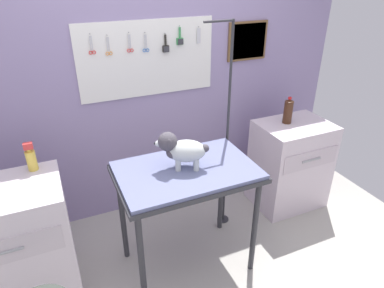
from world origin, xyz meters
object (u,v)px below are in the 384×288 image
at_px(counter_left, 12,246).
at_px(grooming_table, 187,179).
at_px(dog, 181,149).
at_px(cabinet_right, 290,164).
at_px(grooming_arm, 226,140).
at_px(soda_bottle, 288,111).

bearing_deg(counter_left, grooming_table, -9.93).
height_order(grooming_table, dog, dog).
relative_size(grooming_table, cabinet_right, 1.15).
distance_m(grooming_arm, dog, 0.66).
bearing_deg(cabinet_right, grooming_table, -164.09).
relative_size(dog, cabinet_right, 0.42).
relative_size(grooming_table, grooming_arm, 0.54).
xyz_separation_m(grooming_arm, cabinet_right, (0.75, 0.01, -0.43)).
height_order(grooming_arm, cabinet_right, grooming_arm).
distance_m(counter_left, cabinet_right, 2.52).
xyz_separation_m(cabinet_right, soda_bottle, (-0.06, 0.06, 0.56)).
relative_size(grooming_arm, soda_bottle, 7.30).
relative_size(grooming_arm, counter_left, 2.02).
relative_size(grooming_arm, dog, 4.99).
height_order(grooming_arm, dog, grooming_arm).
relative_size(grooming_arm, cabinet_right, 2.11).
distance_m(grooming_arm, soda_bottle, 0.71).
bearing_deg(soda_bottle, cabinet_right, -47.39).
distance_m(cabinet_right, soda_bottle, 0.57).
distance_m(grooming_table, dog, 0.25).
distance_m(grooming_table, soda_bottle, 1.30).
bearing_deg(grooming_table, soda_bottle, 19.39).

